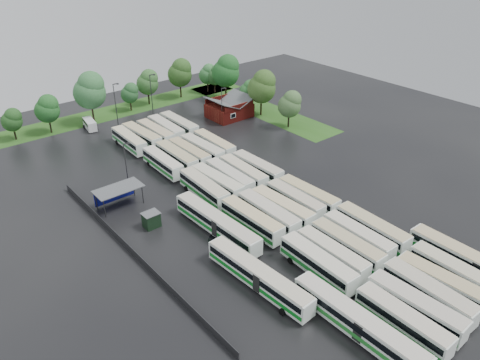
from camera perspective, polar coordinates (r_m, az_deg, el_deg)
ground at (r=77.55m, az=4.55°, el=-5.40°), size 160.00×160.00×0.00m
brick_building at (r=119.58m, az=-1.31°, el=8.55°), size 10.07×8.60×5.39m
wash_shed at (r=83.48m, az=-14.70°, el=-1.22°), size 8.20×4.20×3.58m
utility_hut at (r=77.38m, az=-10.76°, el=-4.78°), size 2.70×2.20×2.62m
grass_strip_north at (r=127.47m, az=-15.49°, el=7.92°), size 80.00×10.00×0.01m
grass_strip_east at (r=126.30m, az=2.28°, el=8.77°), size 10.00×50.00×0.01m
west_fence at (r=72.28m, az=-12.99°, el=-8.48°), size 0.10×50.00×1.20m
bus_r0c0 at (r=61.51m, az=19.23°, el=-15.92°), size 2.77×12.28×3.41m
bus_r0c1 at (r=63.73m, az=20.62°, el=-14.29°), size 3.10×12.70×3.51m
bus_r0c2 at (r=66.24m, az=21.99°, el=-12.70°), size 3.10×12.66×3.50m
bus_r0c3 at (r=68.52m, az=23.29°, el=-11.50°), size 3.18×12.24×3.38m
bus_r0c4 at (r=70.99m, az=24.63°, el=-10.25°), size 2.77×12.27×3.41m
bus_r1c0 at (r=67.06m, az=9.47°, el=-9.99°), size 3.13×12.75×3.53m
bus_r1c1 at (r=69.19m, az=11.15°, el=-8.88°), size 2.81×12.11×3.36m
bus_r1c2 at (r=71.25m, az=12.88°, el=-7.80°), size 2.86×12.33×3.42m
bus_r1c3 at (r=73.50m, az=14.18°, el=-6.72°), size 2.93×12.21×3.38m
bus_r1c4 at (r=75.76m, az=15.79°, el=-5.70°), size 3.17×12.77×3.53m
bus_r2c0 at (r=74.89m, az=1.46°, el=-4.92°), size 2.86×12.55×3.48m
bus_r2c1 at (r=76.54m, az=3.45°, el=-4.11°), size 2.90×12.75×3.54m
bus_r2c2 at (r=78.11m, az=5.15°, el=-3.46°), size 3.09×12.62×3.49m
bus_r2c3 at (r=80.61m, az=6.70°, el=-2.49°), size 2.65×12.03×3.34m
bus_r2c4 at (r=82.22m, az=8.31°, el=-1.90°), size 2.95×12.32×3.41m
bus_r3c0 at (r=83.73m, az=-4.41°, el=-1.00°), size 3.24×12.72×3.51m
bus_r3c1 at (r=85.41m, az=-2.83°, el=-0.31°), size 3.02×12.57×3.48m
bus_r3c2 at (r=87.19m, az=-1.30°, el=0.35°), size 3.03×12.39×3.43m
bus_r3c3 at (r=88.79m, az=0.38°, el=0.90°), size 3.05×12.25×3.39m
bus_r3c4 at (r=90.55m, az=2.11°, el=1.49°), size 2.76×12.28×3.41m
bus_r4c0 at (r=93.77m, az=-9.40°, el=2.09°), size 2.88×12.08×3.34m
bus_r4c1 at (r=95.52m, az=-7.75°, el=2.79°), size 2.86×12.48×3.46m
bus_r4c2 at (r=96.94m, az=-6.20°, el=3.27°), size 2.63×12.12×3.37m
bus_r4c3 at (r=98.38m, az=-4.63°, el=3.78°), size 2.88×12.46×3.45m
bus_r4c4 at (r=100.34m, az=-3.17°, el=4.34°), size 2.90×12.30×3.41m
bus_r5c0 at (r=104.87m, az=-13.36°, el=4.70°), size 2.99×12.29×3.40m
bus_r5c1 at (r=106.35m, az=-11.88°, el=5.25°), size 3.23×12.63×3.49m
bus_r5c2 at (r=107.53m, az=-10.26°, el=5.66°), size 2.74×12.32×3.42m
bus_r5c3 at (r=109.26m, az=-9.00°, el=6.18°), size 3.13×12.68×3.51m
bus_r5c4 at (r=110.94m, az=-7.44°, el=6.66°), size 2.74×12.69×3.53m
artic_bus_west_a at (r=59.72m, az=14.18°, el=-16.59°), size 2.70×18.49×3.43m
artic_bus_west_b at (r=74.24m, az=-2.82°, el=-5.30°), size 3.14×18.50×3.42m
artic_bus_west_c at (r=64.28m, az=2.26°, el=-11.65°), size 3.43×18.11×3.34m
artic_bus_east at (r=73.54m, az=26.56°, el=-9.21°), size 2.94×18.77×3.48m
minibus at (r=117.81m, az=-17.84°, el=6.52°), size 2.87×5.74×2.39m
tree_north_0 at (r=117.04m, az=-26.02°, el=6.64°), size 4.56×4.55×7.53m
tree_north_1 at (r=117.34m, az=-22.42°, el=8.07°), size 5.63×5.63×9.32m
tree_north_2 at (r=119.61m, az=-17.81°, el=10.40°), size 7.73×7.73×12.80m
tree_north_3 at (r=126.19m, az=-13.26°, el=10.32°), size 4.53×4.52×7.49m
tree_north_4 at (r=129.58m, az=-11.15°, el=11.66°), size 5.79×5.79×9.59m
tree_north_5 at (r=133.44m, az=-7.28°, el=12.88°), size 6.65×6.65×11.01m
tree_north_6 at (r=137.97m, az=-3.92°, el=12.80°), size 4.95×4.95×8.20m
tree_east_0 at (r=112.57m, az=6.15°, el=9.21°), size 5.49×5.49×9.10m
tree_east_1 at (r=119.01m, az=2.75°, el=11.34°), size 7.13×7.13×11.81m
tree_east_2 at (r=123.61m, az=1.11°, el=10.86°), size 4.88×4.85×8.03m
tree_east_3 at (r=130.75m, az=-1.67°, el=13.18°), size 7.52×7.52×12.46m
tree_east_4 at (r=137.12m, az=-3.05°, el=12.66°), size 4.83×4.83×7.99m
lamp_post_ne at (r=113.79m, az=-2.19°, el=9.28°), size 1.40×0.27×9.12m
lamp_post_nw at (r=86.70m, az=-13.68°, el=1.95°), size 1.44×0.28×9.38m
lamp_post_back_w at (r=116.35m, az=-14.90°, el=9.19°), size 1.61×0.31×10.48m
lamp_post_back_e at (r=120.44m, az=-10.71°, el=10.43°), size 1.67×0.32×10.82m
puddle_0 at (r=66.03m, az=12.40°, el=-13.29°), size 4.95×4.95×0.01m
puddle_1 at (r=72.50m, az=21.25°, el=-10.43°), size 4.63×4.63×0.01m
puddle_2 at (r=73.69m, az=-1.34°, el=-7.37°), size 6.67×6.67×0.01m
puddle_3 at (r=79.56m, az=6.71°, el=-4.53°), size 4.01×4.01×0.01m
puddle_4 at (r=78.03m, az=20.38°, el=-7.16°), size 4.06×4.06×0.01m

